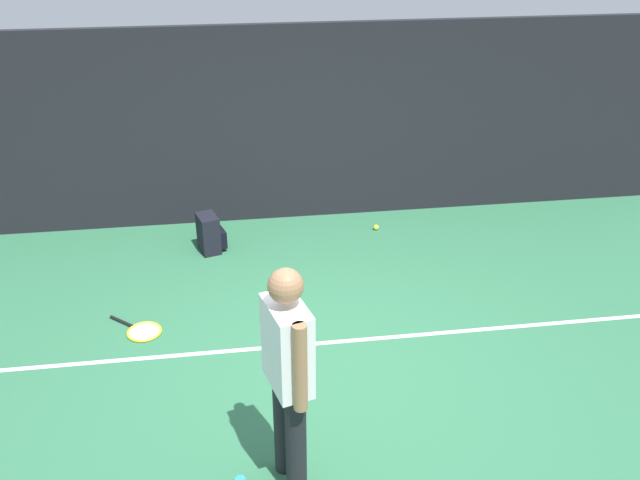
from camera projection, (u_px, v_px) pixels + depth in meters
ground_plane at (326, 363)px, 5.95m from camera, size 12.00×12.00×0.00m
back_fence at (289, 125)px, 8.03m from camera, size 10.00×0.10×2.34m
court_line at (322, 343)px, 6.20m from camera, size 9.00×0.05×0.00m
tennis_player at (288, 370)px, 4.34m from camera, size 0.31×0.52×1.70m
tennis_racket at (142, 331)px, 6.35m from camera, size 0.58×0.54×0.03m
backpack at (210, 234)px, 7.66m from camera, size 0.34×0.34×0.44m
tennis_ball_near_player at (376, 227)px, 8.20m from camera, size 0.07×0.07×0.07m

